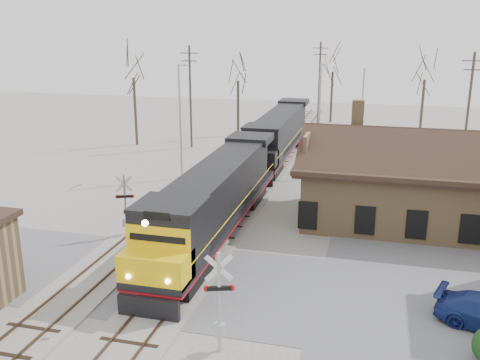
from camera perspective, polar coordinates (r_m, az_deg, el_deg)
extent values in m
plane|color=#A49F95|center=(28.29, -6.38, -10.63)|extent=(140.00, 140.00, 0.00)
cube|color=#59595E|center=(28.28, -6.38, -10.60)|extent=(60.00, 9.00, 0.03)
cube|color=#A49F95|center=(41.59, 0.92, -1.59)|extent=(3.40, 90.00, 0.12)
cube|color=#473323|center=(41.73, -0.04, -1.37)|extent=(0.08, 90.00, 0.14)
cube|color=#473323|center=(41.41, 1.88, -1.52)|extent=(0.08, 90.00, 0.14)
cube|color=#A49F95|center=(42.82, -4.95, -1.12)|extent=(3.40, 90.00, 0.12)
cube|color=#473323|center=(43.03, -5.85, -0.91)|extent=(0.08, 90.00, 0.14)
cube|color=#473323|center=(42.57, -4.04, -1.06)|extent=(0.08, 90.00, 0.14)
cube|color=#9D7C51|center=(37.20, 18.06, -1.41)|extent=(14.00, 8.00, 4.00)
cube|color=black|center=(36.66, 18.35, 1.72)|extent=(15.20, 9.20, 0.30)
cube|color=black|center=(34.20, 18.70, 2.43)|extent=(15.00, 4.71, 2.66)
cube|color=black|center=(38.69, 18.29, 3.97)|extent=(15.00, 4.71, 2.66)
cube|color=#9D7C51|center=(37.52, 12.45, 6.69)|extent=(0.80, 0.80, 2.20)
cube|color=black|center=(27.87, -6.56, -9.75)|extent=(2.60, 4.17, 1.04)
cube|color=black|center=(39.91, 0.36, -1.58)|extent=(2.60, 4.17, 1.04)
cube|color=black|center=(33.46, -2.48, -3.61)|extent=(3.12, 20.83, 0.36)
cube|color=maroon|center=(33.54, -2.47, -3.98)|extent=(3.14, 20.83, 0.12)
cube|color=black|center=(34.14, -1.88, -0.35)|extent=(2.71, 15.10, 2.92)
cube|color=black|center=(26.09, -7.46, -5.76)|extent=(3.12, 2.92, 2.92)
cube|color=yellow|center=(24.95, -8.91, -9.09)|extent=(3.12, 1.87, 1.46)
cube|color=black|center=(24.82, -9.72, -13.32)|extent=(2.92, 0.25, 1.04)
cylinder|color=#FFF2CC|center=(23.20, -10.10, -4.56)|extent=(0.29, 0.10, 0.29)
cube|color=black|center=(47.20, 2.67, 1.19)|extent=(2.60, 4.17, 1.04)
cube|color=black|center=(60.17, 5.35, 4.38)|extent=(2.60, 4.17, 1.04)
cube|color=black|center=(53.47, 4.19, 3.85)|extent=(3.12, 20.83, 0.36)
cube|color=maroon|center=(53.52, 4.18, 3.61)|extent=(3.14, 20.83, 0.12)
cube|color=black|center=(54.42, 4.47, 5.79)|extent=(2.71, 15.10, 2.92)
cube|color=black|center=(45.74, 2.47, 3.86)|extent=(3.12, 2.92, 2.92)
cube|color=black|center=(44.25, 1.97, 2.28)|extent=(3.12, 1.87, 1.46)
cube|color=black|center=(43.67, 1.66, -0.03)|extent=(2.92, 0.25, 1.04)
cylinder|color=#A5A8AD|center=(21.63, -2.23, -12.99)|extent=(0.15, 0.15, 4.31)
cube|color=silver|center=(20.94, -2.27, -9.37)|extent=(1.08, 0.39, 1.13)
cube|color=silver|center=(20.94, -2.27, -9.37)|extent=(1.08, 0.39, 1.13)
cube|color=black|center=(21.33, -2.25, -11.47)|extent=(0.97, 0.45, 0.16)
cylinder|color=#B20C0C|center=(21.32, -3.57, -11.49)|extent=(0.27, 0.16, 0.26)
cylinder|color=#B20C0C|center=(21.34, -0.92, -11.44)|extent=(0.27, 0.16, 0.26)
cube|color=#A5A8AD|center=(22.23, -2.19, -15.66)|extent=(0.43, 0.32, 0.54)
cylinder|color=#A5A8AD|center=(33.75, -12.14, -2.70)|extent=(0.14, 0.14, 4.03)
cube|color=silver|center=(33.33, -12.28, -0.40)|extent=(1.00, 0.42, 1.06)
cube|color=silver|center=(33.33, -12.28, -0.40)|extent=(1.00, 0.42, 1.06)
cube|color=black|center=(33.56, -12.20, -1.72)|extent=(0.90, 0.47, 0.15)
cylinder|color=#B20C0C|center=(33.52, -11.42, -1.70)|extent=(0.25, 0.16, 0.24)
cylinder|color=#B20C0C|center=(33.61, -12.97, -1.74)|extent=(0.25, 0.16, 0.24)
cube|color=#A5A8AD|center=(34.11, -12.03, -4.46)|extent=(0.40, 0.30, 0.50)
cylinder|color=#A5A8AD|center=(45.69, -6.40, 6.10)|extent=(0.18, 0.18, 9.70)
cylinder|color=#A5A8AD|center=(45.96, -6.18, 12.14)|extent=(0.12, 1.80, 0.12)
cube|color=#A5A8AD|center=(46.71, -5.82, 12.08)|extent=(0.25, 0.50, 0.12)
cylinder|color=#A5A8AD|center=(46.07, 8.40, 6.14)|extent=(0.18, 0.18, 9.74)
cylinder|color=#A5A8AD|center=(46.40, 8.77, 12.14)|extent=(0.12, 1.80, 0.12)
cube|color=#A5A8AD|center=(47.20, 8.87, 12.07)|extent=(0.25, 0.50, 0.12)
cylinder|color=#A5A8AD|center=(61.29, 12.89, 7.67)|extent=(0.18, 0.18, 8.33)
cylinder|color=#A5A8AD|center=(61.76, 13.16, 11.52)|extent=(0.12, 1.80, 0.12)
cube|color=#A5A8AD|center=(62.57, 13.17, 11.48)|extent=(0.25, 0.50, 0.12)
cylinder|color=#382D23|center=(57.76, -5.31, 8.76)|extent=(0.24, 0.24, 10.82)
cube|color=#382D23|center=(57.37, -5.43, 13.33)|extent=(2.00, 0.10, 0.10)
cube|color=#382D23|center=(57.41, -5.41, 12.53)|extent=(1.60, 0.10, 0.10)
cylinder|color=#382D23|center=(72.01, 8.44, 10.09)|extent=(0.24, 0.24, 10.82)
cube|color=#382D23|center=(71.70, 8.60, 13.75)|extent=(2.00, 0.10, 0.10)
cube|color=#382D23|center=(71.73, 8.57, 13.11)|extent=(1.60, 0.10, 0.10)
cylinder|color=#382D23|center=(54.42, 23.16, 6.92)|extent=(0.24, 0.24, 10.47)
cube|color=#382D23|center=(53.99, 23.68, 11.56)|extent=(2.00, 0.10, 0.10)
cube|color=#382D23|center=(54.04, 23.58, 10.72)|extent=(1.60, 0.10, 0.10)
cylinder|color=#382D23|center=(60.19, -11.10, 7.17)|extent=(0.32, 0.32, 7.37)
cylinder|color=#382D23|center=(64.55, -0.21, 7.67)|extent=(0.32, 0.32, 6.54)
cylinder|color=#382D23|center=(74.58, 9.73, 8.70)|extent=(0.32, 0.32, 6.85)
cylinder|color=#382D23|center=(66.68, 18.83, 7.20)|extent=(0.32, 0.32, 6.78)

